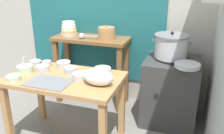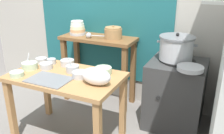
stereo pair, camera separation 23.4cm
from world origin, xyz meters
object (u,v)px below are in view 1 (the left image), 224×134
Objects in this scene: bowl_stack_enamel at (69,29)px; prep_bowl_8 at (36,63)px; prep_bowl_3 at (102,71)px; prep_bowl_5 at (25,69)px; prep_bowl_4 at (71,70)px; prep_bowl_7 at (14,78)px; stove_block at (171,91)px; plastic_bag at (98,77)px; ladle at (83,36)px; clay_pot at (106,33)px; prep_bowl_0 at (80,76)px; serving_tray at (49,82)px; wide_pan at (187,65)px; prep_bowl_6 at (64,64)px; prep_bowl_2 at (47,63)px; prep_bowl_1 at (42,68)px; steamer_pot at (171,46)px; back_shelf_table at (91,54)px; prep_table at (65,87)px.

prep_bowl_8 is at bearing -94.44° from bowl_stack_enamel.
prep_bowl_8 is at bearing -179.73° from prep_bowl_3.
bowl_stack_enamel is 1.31× the size of prep_bowl_5.
prep_bowl_4 is 0.53m from prep_bowl_7.
prep_bowl_4 reaches higher than stove_block.
prep_bowl_4 is (-0.93, -0.63, 0.37)m from stove_block.
bowl_stack_enamel is at bearing 129.73° from plastic_bag.
ladle is at bearing 76.02° from prep_bowl_7.
stove_block is at bearing 54.15° from plastic_bag.
clay_pot is 0.77× the size of plastic_bag.
ladle is 0.83m from prep_bowl_0.
wide_pan is (1.17, 0.65, 0.08)m from serving_tray.
plastic_bag is at bearing -16.72° from prep_bowl_8.
prep_bowl_6 is at bearing 139.26° from prep_bowl_4.
prep_bowl_4 is 0.46m from prep_bowl_5.
clay_pot is at bearing 171.11° from stove_block.
prep_bowl_4 is 0.47m from prep_bowl_8.
clay_pot is 2.15× the size of prep_bowl_2.
prep_bowl_8 is (-0.83, 0.25, -0.05)m from plastic_bag.
prep_bowl_1 is at bearing -173.13° from prep_bowl_4.
prep_bowl_0 is at bearing -132.47° from prep_bowl_3.
steamer_pot reaches higher than prep_bowl_7.
ladle is 1.08× the size of wide_pan.
prep_bowl_3 is (0.39, 0.35, 0.03)m from serving_tray.
prep_bowl_3 reaches higher than prep_bowl_0.
clay_pot is at bearing 79.65° from serving_tray.
bowl_stack_enamel is (-1.35, 0.14, 0.60)m from stove_block.
steamer_pot reaches higher than ladle.
clay_pot is at bearing 82.34° from prep_bowl_4.
prep_bowl_7 is at bearing -106.03° from back_shelf_table.
prep_bowl_5 is 1.21× the size of prep_bowl_7.
prep_bowl_3 is at bearing 11.62° from prep_bowl_1.
prep_bowl_8 is at bearing -170.84° from prep_bowl_2.
prep_bowl_5 is at bearing 176.71° from plastic_bag.
ladle reaches higher than prep_bowl_2.
prep_bowl_1 is 0.20m from prep_bowl_8.
prep_bowl_8 is at bearing -116.80° from ladle.
prep_bowl_5 is (-0.36, 0.15, 0.03)m from serving_tray.
wide_pan is 2.07× the size of prep_bowl_8.
serving_tray is at bearing -166.99° from plastic_bag.
prep_table is at bearing 69.21° from serving_tray.
back_shelf_table is at bearing 68.76° from prep_bowl_5.
prep_bowl_6 is at bearing 149.99° from plastic_bag.
prep_bowl_7 is at bearing -156.91° from prep_bowl_0.
wide_pan reaches higher than prep_bowl_8.
steamer_pot reaches higher than prep_bowl_5.
prep_bowl_2 is at bearing -124.25° from clay_pot.
serving_tray is (-0.98, -0.92, -0.19)m from steamer_pot.
back_shelf_table is 0.63m from prep_bowl_6.
wide_pan is 1.73× the size of prep_bowl_6.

